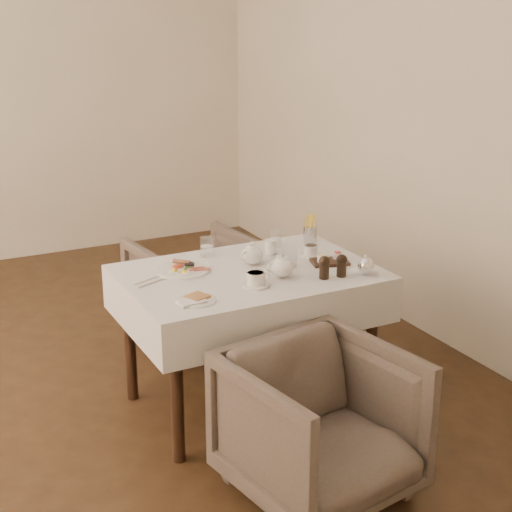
{
  "coord_description": "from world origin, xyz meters",
  "views": [
    {
      "loc": [
        -0.88,
        -3.97,
        2.09
      ],
      "look_at": [
        0.86,
        -0.58,
        0.82
      ],
      "focal_mm": 55.0,
      "sensor_mm": 36.0,
      "label": 1
    }
  ],
  "objects": [
    {
      "name": "table",
      "position": [
        0.8,
        -0.6,
        0.64
      ],
      "size": [
        1.28,
        0.88,
        0.75
      ],
      "color": "black",
      "rests_on": "ground"
    },
    {
      "name": "armchair_near",
      "position": [
        0.72,
        -1.45,
        0.33
      ],
      "size": [
        0.82,
        0.84,
        0.67
      ],
      "primitive_type": "imported",
      "rotation": [
        0.0,
        0.0,
        0.16
      ],
      "color": "#50463B",
      "rests_on": "ground"
    },
    {
      "name": "armchair_far",
      "position": [
        0.89,
        0.32,
        0.33
      ],
      "size": [
        0.78,
        0.8,
        0.67
      ],
      "primitive_type": "imported",
      "rotation": [
        0.0,
        0.0,
        3.25
      ],
      "color": "#50463B",
      "rests_on": "ground"
    },
    {
      "name": "breakfast_plate",
      "position": [
        0.5,
        -0.45,
        0.76
      ],
      "size": [
        0.27,
        0.27,
        0.03
      ],
      "rotation": [
        0.0,
        0.0,
        0.31
      ],
      "color": "white",
      "rests_on": "table"
    },
    {
      "name": "side_plate",
      "position": [
        0.39,
        -0.87,
        0.76
      ],
      "size": [
        0.19,
        0.19,
        0.02
      ],
      "rotation": [
        0.0,
        0.0,
        0.17
      ],
      "color": "white",
      "rests_on": "table"
    },
    {
      "name": "teapot_centre",
      "position": [
        0.86,
        -0.52,
        0.82
      ],
      "size": [
        0.19,
        0.17,
        0.13
      ],
      "primitive_type": null,
      "rotation": [
        0.0,
        0.0,
        0.37
      ],
      "color": "white",
      "rests_on": "table"
    },
    {
      "name": "teapot_front",
      "position": [
        0.9,
        -0.77,
        0.82
      ],
      "size": [
        0.17,
        0.14,
        0.13
      ],
      "primitive_type": null,
      "rotation": [
        0.0,
        0.0,
        -0.11
      ],
      "color": "white",
      "rests_on": "table"
    },
    {
      "name": "creamer",
      "position": [
        1.03,
        -0.4,
        0.79
      ],
      "size": [
        0.08,
        0.08,
        0.07
      ],
      "primitive_type": "cylinder",
      "rotation": [
        0.0,
        0.0,
        -0.25
      ],
      "color": "white",
      "rests_on": "table"
    },
    {
      "name": "teacup_near",
      "position": [
        0.74,
        -0.81,
        0.79
      ],
      "size": [
        0.14,
        0.14,
        0.07
      ],
      "rotation": [
        0.0,
        0.0,
        -0.27
      ],
      "color": "white",
      "rests_on": "table"
    },
    {
      "name": "teacup_far",
      "position": [
        1.21,
        -0.53,
        0.78
      ],
      "size": [
        0.12,
        0.12,
        0.06
      ],
      "rotation": [
        0.0,
        0.0,
        0.32
      ],
      "color": "white",
      "rests_on": "table"
    },
    {
      "name": "glass_left",
      "position": [
        0.71,
        -0.28,
        0.81
      ],
      "size": [
        0.1,
        0.1,
        0.1
      ],
      "primitive_type": "cylinder",
      "rotation": [
        0.0,
        0.0,
        0.42
      ],
      "color": "silver",
      "rests_on": "table"
    },
    {
      "name": "glass_mid",
      "position": [
        1.02,
        -0.64,
        0.81
      ],
      "size": [
        0.07,
        0.07,
        0.1
      ],
      "primitive_type": "cylinder",
      "rotation": [
        0.0,
        0.0,
        0.04
      ],
      "color": "silver",
      "rests_on": "table"
    },
    {
      "name": "glass_right",
      "position": [
        1.12,
        -0.3,
        0.8
      ],
      "size": [
        0.07,
        0.07,
        0.09
      ],
      "primitive_type": "cylinder",
      "rotation": [
        0.0,
        0.0,
        0.09
      ],
      "color": "silver",
      "rests_on": "table"
    },
    {
      "name": "condiment_board",
      "position": [
        1.23,
        -0.69,
        0.77
      ],
      "size": [
        0.22,
        0.17,
        0.05
      ],
      "rotation": [
        0.0,
        0.0,
        -0.28
      ],
      "color": "black",
      "rests_on": "table"
    },
    {
      "name": "pepper_mill_left",
      "position": [
        1.09,
        -0.87,
        0.81
      ],
      "size": [
        0.06,
        0.06,
        0.12
      ],
      "primitive_type": null,
      "rotation": [
        0.0,
        0.0,
        -0.01
      ],
      "color": "black",
      "rests_on": "table"
    },
    {
      "name": "pepper_mill_right",
      "position": [
        1.18,
        -0.88,
        0.81
      ],
      "size": [
        0.07,
        0.07,
        0.12
      ],
      "primitive_type": null,
      "rotation": [
        0.0,
        0.0,
        -0.22
      ],
      "color": "black",
      "rests_on": "table"
    },
    {
      "name": "silver_pot",
      "position": [
        1.31,
        -0.91,
        0.81
      ],
      "size": [
        0.11,
        0.09,
        0.11
      ],
      "primitive_type": null,
      "rotation": [
        0.0,
        0.0,
        -0.1
      ],
      "color": "white",
      "rests_on": "table"
    },
    {
      "name": "fries_cup",
      "position": [
        1.34,
        -0.31,
        0.83
      ],
      "size": [
        0.08,
        0.08,
        0.17
      ],
      "rotation": [
        0.0,
        0.0,
        0.24
      ],
      "color": "silver",
      "rests_on": "table"
    },
    {
      "name": "cutlery_fork",
      "position": [
        0.3,
        -0.5,
        0.76
      ],
      "size": [
        0.17,
        0.08,
        0.0
      ],
      "primitive_type": "cube",
      "rotation": [
        0.0,
        0.0,
        1.95
      ],
      "color": "silver",
      "rests_on": "table"
    },
    {
      "name": "cutlery_knife",
      "position": [
        0.31,
        -0.55,
        0.76
      ],
      "size": [
        0.19,
        0.09,
        0.0
      ],
      "primitive_type": "cube",
      "rotation": [
        0.0,
        0.0,
        1.95
      ],
      "color": "silver",
      "rests_on": "table"
    }
  ]
}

